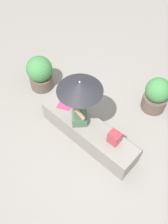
# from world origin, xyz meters

# --- Properties ---
(ground_plane) EXTENTS (14.00, 14.00, 0.00)m
(ground_plane) POSITION_xyz_m (0.00, 0.00, 0.00)
(ground_plane) COLOR gray
(stone_bench) EXTENTS (2.12, 0.52, 0.47)m
(stone_bench) POSITION_xyz_m (0.00, 0.00, 0.24)
(stone_bench) COLOR gray
(stone_bench) RESTS_ON ground
(person_seated) EXTENTS (0.48, 0.47, 0.90)m
(person_seated) POSITION_xyz_m (-0.22, -0.02, 0.86)
(person_seated) COLOR #47664C
(person_seated) RESTS_ON stone_bench
(parasol) EXTENTS (0.78, 0.78, 1.12)m
(parasol) POSITION_xyz_m (-0.18, -0.04, 1.47)
(parasol) COLOR #B7B7BC
(parasol) RESTS_ON stone_bench
(handbag_black) EXTENTS (0.21, 0.17, 0.30)m
(handbag_black) POSITION_xyz_m (0.57, 0.05, 0.61)
(handbag_black) COLOR #B2333D
(handbag_black) RESTS_ON stone_bench
(magazine) EXTENTS (0.34, 0.30, 0.01)m
(magazine) POSITION_xyz_m (-0.69, 0.03, 0.48)
(magazine) COLOR #D83866
(magazine) RESTS_ON stone_bench
(planter_near) EXTENTS (0.59, 0.59, 0.84)m
(planter_near) POSITION_xyz_m (-1.80, 0.34, 0.43)
(planter_near) COLOR brown
(planter_near) RESTS_ON ground
(planter_far) EXTENTS (0.53, 0.53, 0.83)m
(planter_far) POSITION_xyz_m (0.51, 1.60, 0.41)
(planter_far) COLOR brown
(planter_far) RESTS_ON ground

